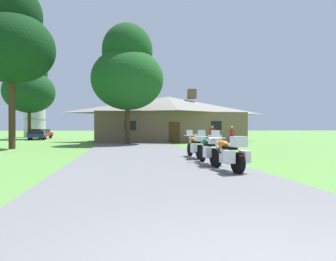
# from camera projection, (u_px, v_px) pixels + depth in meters

# --- Properties ---
(ground_plane) EXTENTS (500.00, 500.00, 0.00)m
(ground_plane) POSITION_uv_depth(u_px,v_px,m) (137.00, 147.00, 21.96)
(ground_plane) COLOR #56893D
(asphalt_driveway) EXTENTS (6.40, 80.00, 0.06)m
(asphalt_driveway) POSITION_uv_depth(u_px,v_px,m) (138.00, 149.00, 19.99)
(asphalt_driveway) COLOR slate
(asphalt_driveway) RESTS_ON ground
(motorcycle_orange_nearest_to_camera) EXTENTS (0.88, 2.08, 1.30)m
(motorcycle_orange_nearest_to_camera) POSITION_uv_depth(u_px,v_px,m) (230.00, 154.00, 9.04)
(motorcycle_orange_nearest_to_camera) COLOR black
(motorcycle_orange_nearest_to_camera) RESTS_ON asphalt_driveway
(motorcycle_green_second_in_row) EXTENTS (0.74, 2.08, 1.30)m
(motorcycle_green_second_in_row) POSITION_uv_depth(u_px,v_px,m) (210.00, 150.00, 10.84)
(motorcycle_green_second_in_row) COLOR black
(motorcycle_green_second_in_row) RESTS_ON asphalt_driveway
(motorcycle_orange_farthest_in_row) EXTENTS (0.79, 2.08, 1.30)m
(motorcycle_orange_farthest_in_row) POSITION_uv_depth(u_px,v_px,m) (196.00, 146.00, 13.20)
(motorcycle_orange_farthest_in_row) COLOR black
(motorcycle_orange_farthest_in_row) RESTS_ON asphalt_driveway
(stone_lodge) EXTENTS (16.62, 8.60, 6.01)m
(stone_lodge) POSITION_uv_depth(u_px,v_px,m) (168.00, 118.00, 32.67)
(stone_lodge) COLOR brown
(stone_lodge) RESTS_ON ground
(bystander_red_shirt_near_lodge) EXTENTS (0.47, 0.38, 1.67)m
(bystander_red_shirt_near_lodge) POSITION_uv_depth(u_px,v_px,m) (232.00, 134.00, 25.02)
(bystander_red_shirt_near_lodge) COLOR black
(bystander_red_shirt_near_lodge) RESTS_ON ground
(bystander_red_shirt_beside_signpost) EXTENTS (0.45, 0.40, 1.69)m
(bystander_red_shirt_beside_signpost) POSITION_uv_depth(u_px,v_px,m) (212.00, 135.00, 23.68)
(bystander_red_shirt_beside_signpost) COLOR black
(bystander_red_shirt_beside_signpost) RESTS_ON ground
(tree_left_far) EXTENTS (6.76, 6.76, 11.75)m
(tree_left_far) POSITION_uv_depth(u_px,v_px,m) (29.00, 86.00, 39.11)
(tree_left_far) COLOR #422D19
(tree_left_far) RESTS_ON ground
(tree_left_near) EXTENTS (5.80, 5.80, 11.58)m
(tree_left_near) POSITION_uv_depth(u_px,v_px,m) (12.00, 38.00, 19.97)
(tree_left_near) COLOR #422D19
(tree_left_near) RESTS_ON ground
(tree_by_lodge_front) EXTENTS (6.50, 6.50, 10.94)m
(tree_by_lodge_front) POSITION_uv_depth(u_px,v_px,m) (128.00, 71.00, 25.86)
(tree_by_lodge_front) COLOR #422D19
(tree_by_lodge_front) RESTS_ON ground
(metal_silo_distant) EXTENTS (3.55, 3.55, 7.02)m
(metal_silo_distant) POSITION_uv_depth(u_px,v_px,m) (35.00, 117.00, 48.94)
(metal_silo_distant) COLOR #B2B7BC
(metal_silo_distant) RESTS_ON ground
(parked_red_suv_far_left) EXTENTS (2.56, 4.84, 1.40)m
(parked_red_suv_far_left) POSITION_uv_depth(u_px,v_px,m) (41.00, 133.00, 41.84)
(parked_red_suv_far_left) COLOR maroon
(parked_red_suv_far_left) RESTS_ON ground
(parked_navy_sedan_far_left) EXTENTS (2.51, 4.45, 1.20)m
(parked_navy_sedan_far_left) POSITION_uv_depth(u_px,v_px,m) (38.00, 135.00, 37.22)
(parked_navy_sedan_far_left) COLOR navy
(parked_navy_sedan_far_left) RESTS_ON ground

